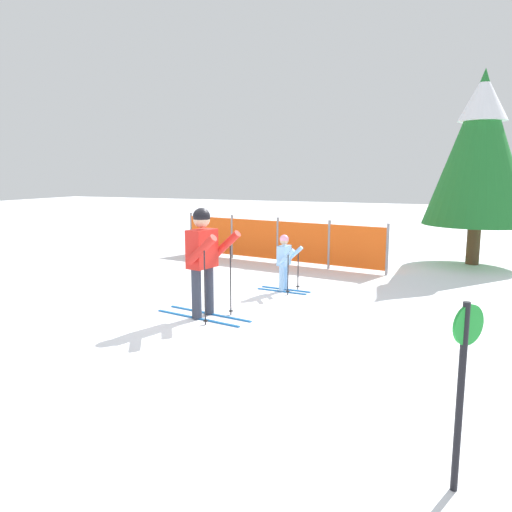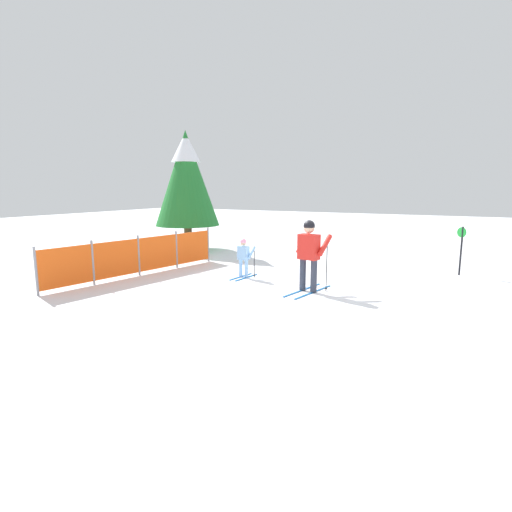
{
  "view_description": "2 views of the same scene",
  "coord_description": "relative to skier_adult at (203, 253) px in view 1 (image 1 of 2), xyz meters",
  "views": [
    {
      "loc": [
        3.56,
        -6.65,
        2.18
      ],
      "look_at": [
        0.48,
        0.75,
        0.84
      ],
      "focal_mm": 35.0,
      "sensor_mm": 36.0,
      "label": 1
    },
    {
      "loc": [
        -8.59,
        -3.29,
        2.38
      ],
      "look_at": [
        -0.11,
        1.21,
        0.75
      ],
      "focal_mm": 28.0,
      "sensor_mm": 36.0,
      "label": 2
    }
  ],
  "objects": [
    {
      "name": "conifer_far",
      "position": [
        3.84,
        6.43,
        1.81
      ],
      "size": [
        2.44,
        2.44,
        4.54
      ],
      "color": "#4C3823",
      "rests_on": "ground_plane"
    },
    {
      "name": "trail_marker",
      "position": [
        3.63,
        -3.07,
        -0.16
      ],
      "size": [
        0.19,
        0.23,
        1.35
      ],
      "color": "black",
      "rests_on": "ground_plane"
    },
    {
      "name": "skier_child",
      "position": [
        0.57,
        2.07,
        -0.38
      ],
      "size": [
        1.01,
        0.52,
        1.06
      ],
      "rotation": [
        0.0,
        0.0,
        -0.1
      ],
      "color": "#1966B2",
      "rests_on": "ground_plane"
    },
    {
      "name": "safety_fence",
      "position": [
        -0.55,
        4.75,
        -0.44
      ],
      "size": [
        5.39,
        0.99,
        1.12
      ],
      "rotation": [
        0.0,
        0.0,
        -0.17
      ],
      "color": "gray",
      "rests_on": "ground_plane"
    },
    {
      "name": "ground_plane",
      "position": [
        0.01,
        0.13,
        -0.99
      ],
      "size": [
        60.0,
        60.0,
        0.0
      ],
      "primitive_type": "plane",
      "color": "white"
    },
    {
      "name": "skier_adult",
      "position": [
        0.0,
        0.0,
        0.0
      ],
      "size": [
        1.61,
        0.78,
        1.67
      ],
      "rotation": [
        0.0,
        0.0,
        -0.19
      ],
      "color": "#1966B2",
      "rests_on": "ground_plane"
    }
  ]
}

